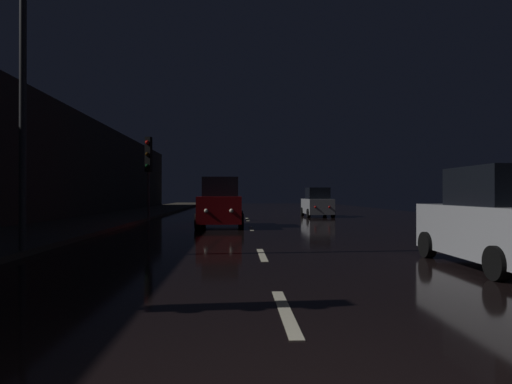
{
  "coord_description": "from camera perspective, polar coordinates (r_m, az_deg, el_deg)",
  "views": [
    {
      "loc": [
        -0.6,
        -2.46,
        1.46
      ],
      "look_at": [
        0.36,
        19.73,
        1.57
      ],
      "focal_mm": 30.98,
      "sensor_mm": 36.0,
      "label": 1
    }
  ],
  "objects": [
    {
      "name": "sidewalk_left",
      "position": [
        27.92,
        -17.23,
        -3.11
      ],
      "size": [
        4.4,
        84.0,
        0.15
      ],
      "primitive_type": "cube",
      "color": "#38332B",
      "rests_on": "ground"
    },
    {
      "name": "lane_centerline",
      "position": [
        17.13,
        -0.45,
        -5.15
      ],
      "size": [
        0.16,
        22.48,
        0.01
      ],
      "color": "beige",
      "rests_on": "ground"
    },
    {
      "name": "traffic_light_far_left",
      "position": [
        24.68,
        -13.73,
        3.98
      ],
      "size": [
        0.37,
        0.48,
        4.56
      ],
      "rotation": [
        0.0,
        0.0,
        -1.77
      ],
      "color": "#38383A",
      "rests_on": "ground"
    },
    {
      "name": "building_facade_left",
      "position": [
        25.45,
        -24.93,
        3.62
      ],
      "size": [
        0.8,
        63.0,
        6.36
      ],
      "primitive_type": "cube",
      "color": "#2D2B28",
      "rests_on": "ground"
    },
    {
      "name": "car_approaching_headlights",
      "position": [
        19.96,
        -4.57,
        -1.56
      ],
      "size": [
        2.03,
        4.4,
        2.21
      ],
      "rotation": [
        0.0,
        0.0,
        -1.57
      ],
      "color": "maroon",
      "rests_on": "ground"
    },
    {
      "name": "car_parked_right_far",
      "position": [
        28.92,
        7.9,
        -1.47
      ],
      "size": [
        1.72,
        3.73,
        1.88
      ],
      "rotation": [
        0.0,
        0.0,
        1.57
      ],
      "color": "#A5A8AD",
      "rests_on": "ground"
    },
    {
      "name": "streetlamp_overhead",
      "position": [
        12.08,
        -25.96,
        18.11
      ],
      "size": [
        1.7,
        0.44,
        8.08
      ],
      "color": "#2D2D30",
      "rests_on": "ground"
    },
    {
      "name": "ground",
      "position": [
        27.01,
        -1.2,
        -3.4
      ],
      "size": [
        27.8,
        84.0,
        0.02
      ],
      "primitive_type": "cube",
      "color": "black"
    },
    {
      "name": "car_parked_right_near",
      "position": [
        10.05,
        28.76,
        -3.35
      ],
      "size": [
        1.84,
        3.98,
        2.01
      ],
      "rotation": [
        0.0,
        0.0,
        1.57
      ],
      "color": "#A5A8AD",
      "rests_on": "ground"
    }
  ]
}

